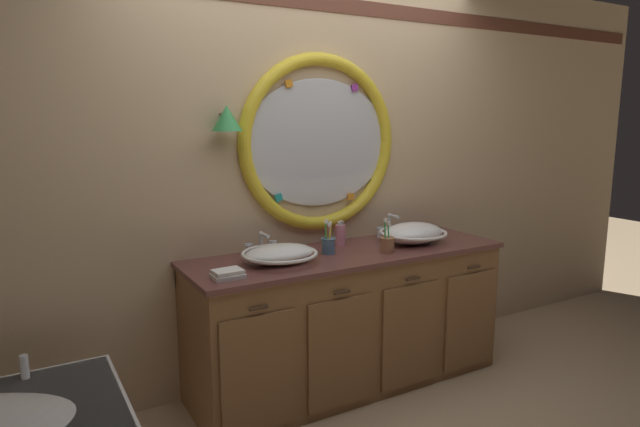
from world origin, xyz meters
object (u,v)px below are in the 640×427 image
sink_basin_left (280,254)px  folded_hand_towel (228,274)px  toothbrush_holder_left (328,244)px  sink_basin_right (413,233)px  toothbrush_holder_right (387,244)px  soap_dispenser (340,234)px

sink_basin_left → folded_hand_towel: bearing=-159.8°
toothbrush_holder_left → sink_basin_right: bearing=-3.8°
sink_basin_right → toothbrush_holder_right: toothbrush_holder_right is taller
sink_basin_left → toothbrush_holder_left: (0.34, 0.04, 0.00)m
folded_hand_towel → sink_basin_right: bearing=5.7°
toothbrush_holder_left → folded_hand_towel: (-0.69, -0.17, -0.04)m
sink_basin_right → folded_hand_towel: (-1.30, -0.13, -0.05)m
sink_basin_left → soap_dispenser: soap_dispenser is taller
sink_basin_left → toothbrush_holder_left: toothbrush_holder_left is taller
toothbrush_holder_left → soap_dispenser: 0.23m
soap_dispenser → folded_hand_towel: (-0.87, -0.31, -0.05)m
soap_dispenser → folded_hand_towel: bearing=-160.1°
toothbrush_holder_left → soap_dispenser: size_ratio=1.28×
toothbrush_holder_left → soap_dispenser: toothbrush_holder_left is taller
sink_basin_right → toothbrush_holder_right: size_ratio=2.06×
sink_basin_left → sink_basin_right: 0.95m
sink_basin_left → folded_hand_towel: 0.38m
soap_dispenser → folded_hand_towel: soap_dispenser is taller
toothbrush_holder_left → soap_dispenser: bearing=39.5°
sink_basin_left → toothbrush_holder_left: 0.34m
toothbrush_holder_right → folded_hand_towel: toothbrush_holder_right is taller
sink_basin_left → toothbrush_holder_right: 0.67m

